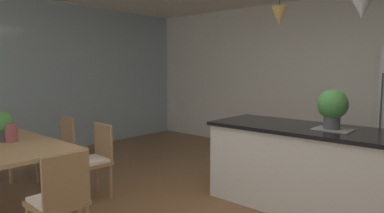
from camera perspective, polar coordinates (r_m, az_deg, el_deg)
The scene contains 11 objects.
wall_back_kitchen at distance 6.11m, azimuth 23.74°, elevation 4.29°, with size 10.00×0.12×2.70m, color white.
window_wall_left_glazing at distance 6.46m, azimuth -25.30°, elevation 4.31°, with size 0.06×8.40×2.70m, color #9EB7C6.
chair_kitchen_end at distance 3.01m, azimuth -21.41°, elevation -14.38°, with size 0.41×0.41×0.87m.
chair_far_left at distance 4.87m, azimuth -21.60°, elevation -6.44°, with size 0.43×0.43×0.87m.
chair_far_right at distance 4.15m, azimuth -16.25°, elevation -8.44°, with size 0.43×0.43×0.87m.
kitchen_island at distance 3.89m, azimuth 19.42°, elevation -9.72°, with size 2.18×0.86×0.91m.
pendant_over_island_main at distance 3.96m, azimuth 14.47°, elevation 14.58°, with size 0.17×0.17×0.71m.
pendant_over_island_aux at distance 3.66m, azimuth 26.79°, elevation 15.08°, with size 0.26×0.26×0.71m.
potted_plant_on_island at distance 3.70m, azimuth 22.62°, elevation 0.02°, with size 0.30×0.30×0.41m.
potted_plant_on_table at distance 4.13m, azimuth -29.49°, elevation -2.58°, with size 0.24×0.24×0.33m.
vase_on_dining_table at distance 4.08m, azimuth -28.21°, elevation -3.90°, with size 0.13×0.13×0.20m.
Camera 1 is at (1.87, -2.55, 1.52)m, focal length 31.61 mm.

